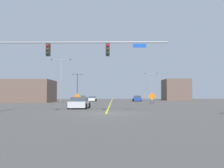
% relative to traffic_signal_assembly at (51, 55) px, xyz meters
% --- Properties ---
extents(ground, '(144.35, 144.35, 0.00)m').
position_rel_traffic_signal_assembly_xyz_m(ground, '(4.68, 0.01, -5.00)').
color(ground, '#4C4947').
extents(road_centre_stripe, '(0.16, 80.20, 0.01)m').
position_rel_traffic_signal_assembly_xyz_m(road_centre_stripe, '(4.68, 40.11, -4.99)').
color(road_centre_stripe, yellow).
rests_on(road_centre_stripe, ground).
extents(traffic_signal_assembly, '(15.35, 0.44, 6.65)m').
position_rel_traffic_signal_assembly_xyz_m(traffic_signal_assembly, '(0.00, 0.00, 0.00)').
color(traffic_signal_assembly, gray).
rests_on(traffic_signal_assembly, ground).
extents(street_lamp_mid_left, '(3.70, 0.24, 7.81)m').
position_rel_traffic_signal_assembly_xyz_m(street_lamp_mid_left, '(15.92, 49.54, -0.34)').
color(street_lamp_mid_left, gray).
rests_on(street_lamp_mid_left, ground).
extents(street_lamp_near_right, '(3.40, 0.24, 8.04)m').
position_rel_traffic_signal_assembly_xyz_m(street_lamp_near_right, '(-6.05, 54.87, -0.24)').
color(street_lamp_near_right, black).
rests_on(street_lamp_near_right, ground).
extents(street_lamp_near_left, '(4.73, 0.24, 9.78)m').
position_rel_traffic_signal_assembly_xyz_m(street_lamp_near_left, '(-6.84, 35.15, 0.78)').
color(street_lamp_near_left, gray).
rests_on(street_lamp_near_left, ground).
extents(construction_sign_right_lane, '(1.33, 0.15, 1.99)m').
position_rel_traffic_signal_assembly_xyz_m(construction_sign_right_lane, '(11.98, 22.28, -3.76)').
color(construction_sign_right_lane, orange).
rests_on(construction_sign_right_lane, ground).
extents(construction_sign_median_near, '(1.08, 0.20, 1.78)m').
position_rel_traffic_signal_assembly_xyz_m(construction_sign_median_near, '(0.45, 12.06, -3.87)').
color(construction_sign_median_near, orange).
rests_on(construction_sign_median_near, ground).
extents(car_blue_near, '(2.03, 3.86, 1.36)m').
position_rel_traffic_signal_assembly_xyz_m(car_blue_near, '(10.85, 38.46, -4.35)').
color(car_blue_near, '#1E389E').
rests_on(car_blue_near, ground).
extents(car_silver_approaching, '(2.26, 3.88, 1.31)m').
position_rel_traffic_signal_assembly_xyz_m(car_silver_approaching, '(1.36, 7.57, -4.37)').
color(car_silver_approaching, '#B7BABF').
rests_on(car_silver_approaching, ground).
extents(car_yellow_mid, '(2.07, 4.45, 1.35)m').
position_rel_traffic_signal_assembly_xyz_m(car_yellow_mid, '(-2.80, 41.11, -4.37)').
color(car_yellow_mid, gold).
rests_on(car_yellow_mid, ground).
extents(car_white_passing, '(2.01, 4.03, 1.19)m').
position_rel_traffic_signal_assembly_xyz_m(car_white_passing, '(-0.01, 39.20, -4.44)').
color(car_white_passing, white).
rests_on(car_white_passing, ground).
extents(roadside_building_east, '(6.76, 8.00, 5.89)m').
position_rel_traffic_signal_assembly_xyz_m(roadside_building_east, '(22.79, 48.78, -2.05)').
color(roadside_building_east, brown).
rests_on(roadside_building_east, ground).
extents(roadside_building_west, '(11.45, 8.38, 4.67)m').
position_rel_traffic_signal_assembly_xyz_m(roadside_building_west, '(-13.44, 30.97, -2.66)').
color(roadside_building_west, brown).
rests_on(roadside_building_west, ground).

